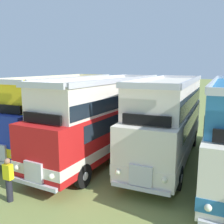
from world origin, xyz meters
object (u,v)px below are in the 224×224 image
(bus_first_in_row, at_px, (62,109))
(bus_third_in_row, at_px, (168,118))
(marshal_person, at_px, (9,179))
(bus_second_in_row, at_px, (107,115))

(bus_first_in_row, height_order, bus_third_in_row, same)
(marshal_person, bearing_deg, bus_first_in_row, 111.44)
(bus_second_in_row, height_order, marshal_person, bus_second_in_row)
(marshal_person, bearing_deg, bus_second_in_row, 82.94)
(bus_first_in_row, xyz_separation_m, marshal_person, (2.64, -6.73, -1.47))
(bus_third_in_row, distance_m, marshal_person, 8.46)
(bus_first_in_row, xyz_separation_m, bus_second_in_row, (3.44, -0.27, 0.01))
(bus_second_in_row, distance_m, bus_third_in_row, 3.50)
(bus_first_in_row, bearing_deg, bus_second_in_row, -4.44)
(bus_third_in_row, bearing_deg, marshal_person, -120.48)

